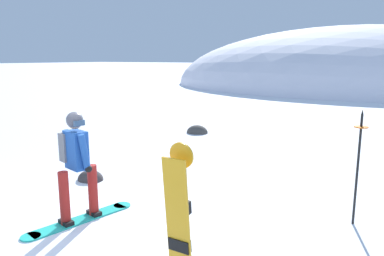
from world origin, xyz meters
name	(u,v)px	position (x,y,z in m)	size (l,w,h in m)	color
ground_plane	(81,234)	(0.00, 0.00, 0.00)	(300.00, 300.00, 0.00)	white
ridge_peak_main	(353,84)	(-1.26, 34.17, 0.00)	(33.47, 30.12, 10.65)	white
snowboarder_main	(76,163)	(-0.37, 0.31, 0.92)	(0.65, 1.80, 1.71)	#23B7A3
spare_snowboard	(179,219)	(1.94, -0.36, 0.84)	(0.28, 0.18, 1.65)	orange
piste_marker_near	(358,160)	(3.30, 2.39, 1.01)	(0.20, 0.20, 1.77)	black
rock_mid	(91,180)	(-1.68, 1.77, 0.00)	(0.57, 0.48, 0.40)	#383333
rock_small	(197,133)	(-2.26, 7.11, 0.00)	(0.74, 0.63, 0.52)	#4C4742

